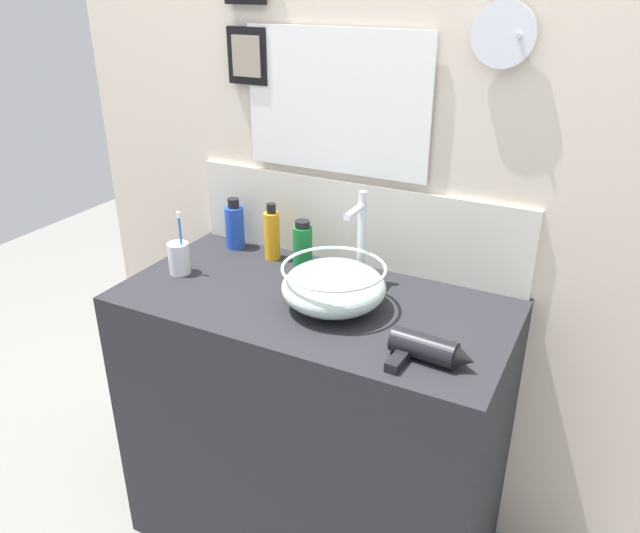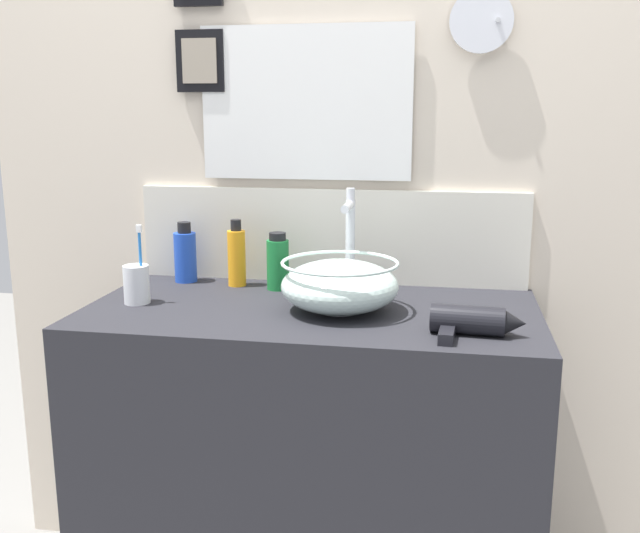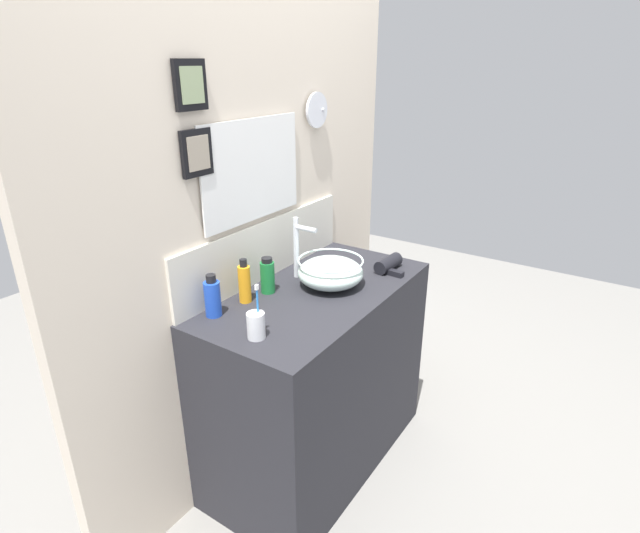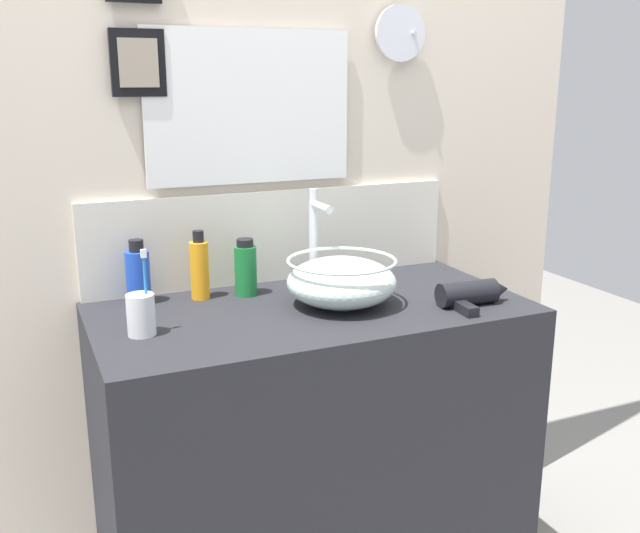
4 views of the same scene
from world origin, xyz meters
name	(u,v)px [view 3 (image 3 of 4)]	position (x,y,z in m)	size (l,w,h in m)	color
ground_plane	(318,455)	(0.00, 0.00, 0.00)	(6.00, 6.00, 0.00)	gray
vanity_counter	(317,379)	(0.00, 0.00, 0.43)	(1.06, 0.54, 0.86)	#232328
back_panel	(256,183)	(0.00, 0.30, 1.27)	(1.92, 0.10, 2.55)	beige
glass_bowl_sink	(331,272)	(0.07, -0.02, 0.92)	(0.27, 0.27, 0.12)	silver
faucet	(298,244)	(0.07, 0.14, 1.01)	(0.02, 0.11, 0.27)	silver
hair_drier	(390,263)	(0.37, -0.15, 0.89)	(0.20, 0.13, 0.06)	black
toothbrush_cup	(256,325)	(-0.42, -0.04, 0.91)	(0.06, 0.06, 0.19)	silver
soap_dispenser	(213,298)	(-0.39, 0.20, 0.93)	(0.06, 0.06, 0.16)	blue
spray_bottle	(244,283)	(-0.23, 0.18, 0.94)	(0.05, 0.05, 0.18)	orange
lotion_bottle	(268,276)	(-0.12, 0.16, 0.93)	(0.06, 0.06, 0.15)	#197233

